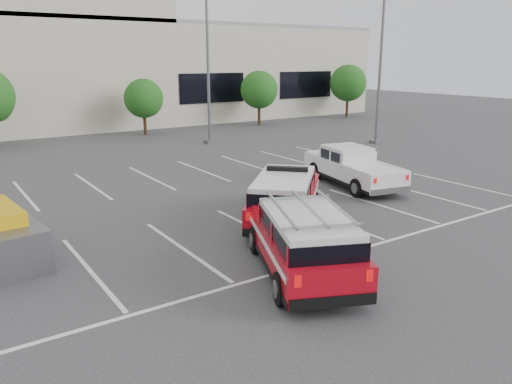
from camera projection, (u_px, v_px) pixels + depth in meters
ground at (261, 232)px, 15.89m from camera, size 120.00×120.00×0.00m
stall_markings at (195, 200)px, 19.49m from camera, size 23.00×15.00×0.01m
convention_building at (39, 67)px, 40.27m from camera, size 60.00×16.99×13.20m
tree_mid_right at (145, 100)px, 35.64m from camera, size 2.77×2.77×3.99m
tree_right at (260, 91)px, 40.98m from camera, size 3.07×3.07×4.42m
tree_far_right at (348, 84)px, 46.32m from camera, size 3.37×3.37×4.85m
light_pole_mid at (208, 61)px, 31.14m from camera, size 0.90×0.60×10.24m
light_pole_right at (381, 61)px, 31.20m from camera, size 0.90×0.60×10.24m
fire_chief_suv at (285, 201)px, 16.66m from camera, size 4.97×4.99×1.82m
white_pickup at (352, 171)px, 21.55m from camera, size 2.93×5.66×1.65m
ladder_suv at (303, 246)px, 12.54m from camera, size 3.75×5.29×1.94m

